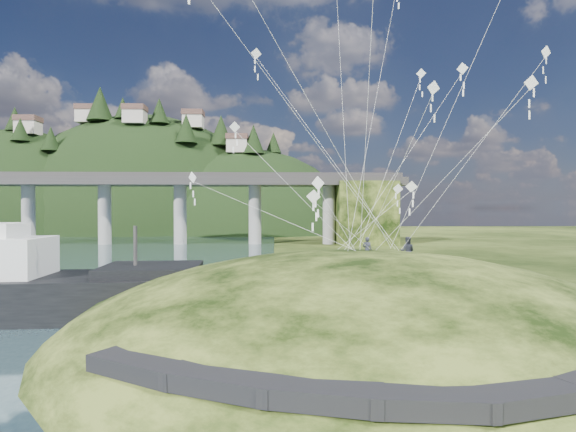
{
  "coord_description": "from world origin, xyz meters",
  "views": [
    {
      "loc": [
        3.11,
        -23.69,
        7.52
      ],
      "look_at": [
        4.0,
        6.0,
        7.0
      ],
      "focal_mm": 28.0,
      "sensor_mm": 36.0,
      "label": 1
    }
  ],
  "objects": [
    {
      "name": "ground",
      "position": [
        0.0,
        0.0,
        0.0
      ],
      "size": [
        320.0,
        320.0,
        0.0
      ],
      "primitive_type": "plane",
      "color": "black",
      "rests_on": "ground"
    },
    {
      "name": "grass_hill",
      "position": [
        8.0,
        2.0,
        -1.5
      ],
      "size": [
        36.0,
        32.0,
        13.0
      ],
      "color": "black",
      "rests_on": "ground"
    },
    {
      "name": "footpath",
      "position": [
        7.46,
        -9.74,
        2.08
      ],
      "size": [
        22.29,
        5.84,
        0.83
      ],
      "color": "black",
      "rests_on": "ground"
    },
    {
      "name": "bridge",
      "position": [
        -26.46,
        70.07,
        9.7
      ],
      "size": [
        160.0,
        11.0,
        15.0
      ],
      "color": "#2D2B2B",
      "rests_on": "ground"
    },
    {
      "name": "far_ridge",
      "position": [
        -43.58,
        122.17,
        -7.44
      ],
      "size": [
        153.0,
        70.0,
        94.5
      ],
      "color": "black",
      "rests_on": "ground"
    },
    {
      "name": "work_barge",
      "position": [
        -13.64,
        7.45,
        2.13
      ],
      "size": [
        24.61,
        7.99,
        8.49
      ],
      "color": "black",
      "rests_on": "ground"
    },
    {
      "name": "wooden_dock",
      "position": [
        -7.49,
        6.5,
        0.44
      ],
      "size": [
        13.96,
        2.77,
        0.99
      ],
      "color": "#311914",
      "rests_on": "ground"
    },
    {
      "name": "kite_flyers",
      "position": [
        10.75,
        3.83,
        5.76
      ],
      "size": [
        3.45,
        1.01,
        1.83
      ],
      "color": "#282B36",
      "rests_on": "ground"
    },
    {
      "name": "kite_swarm",
      "position": [
        7.48,
        3.35,
        16.86
      ],
      "size": [
        21.36,
        15.96,
        19.91
      ],
      "color": "white",
      "rests_on": "ground"
    }
  ]
}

